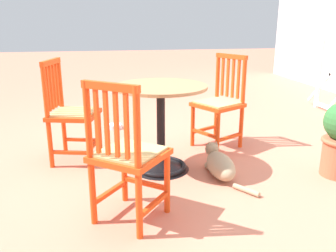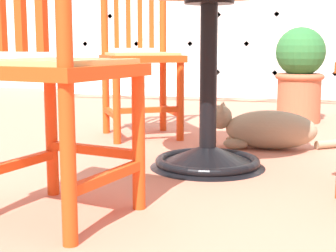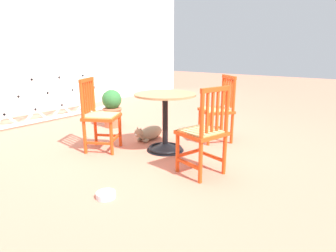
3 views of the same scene
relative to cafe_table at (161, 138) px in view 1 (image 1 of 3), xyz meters
name	(u,v)px [view 1 (image 1 of 3)]	position (x,y,z in m)	size (l,w,h in m)	color
ground_plane	(147,165)	(-0.10, -0.11, -0.28)	(24.00, 24.00, 0.00)	#C6755B
cafe_table	(161,138)	(0.00, 0.00, 0.00)	(0.76, 0.76, 0.73)	black
orange_chair_tucked_in	(71,114)	(-0.33, -0.75, 0.15)	(0.49, 0.49, 0.91)	#D64214
orange_chair_near_fence	(127,157)	(0.76, -0.33, 0.15)	(0.56, 0.56, 0.91)	#D64214
orange_chair_by_planter	(220,104)	(-0.48, 0.66, 0.15)	(0.54, 0.54, 0.91)	#D64214
tabby_cat	(219,164)	(0.20, 0.45, -0.19)	(0.73, 0.28, 0.23)	#9E896B
pet_water_bowl	(115,126)	(-1.28, -0.35, -0.26)	(0.17, 0.17, 0.05)	silver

